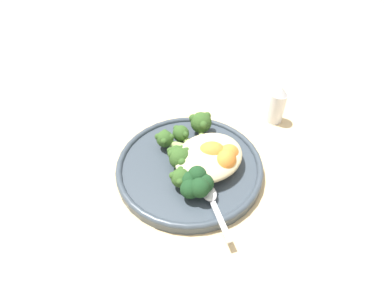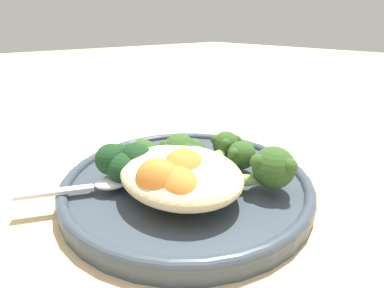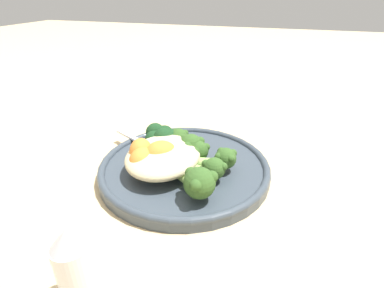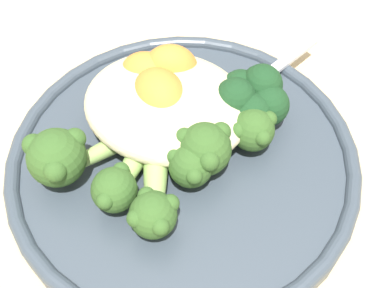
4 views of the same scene
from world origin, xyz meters
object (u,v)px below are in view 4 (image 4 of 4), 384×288
object	(u,v)px
broccoli_stalk_1	(130,164)
sweet_potato_chunk_0	(171,70)
broccoli_stalk_0	(69,153)
spoon	(257,81)
broccoli_stalk_2	(154,188)
broccoli_stalk_4	(196,144)
broccoli_stalk_3	(184,156)
sweet_potato_chunk_3	(148,76)
broccoli_stalk_5	(228,127)
sweet_potato_chunk_2	(170,101)
plate	(183,161)
quinoa_mound	(167,106)
sweet_potato_chunk_1	(160,98)
kale_tuft	(252,98)

from	to	relation	value
broccoli_stalk_1	sweet_potato_chunk_0	world-z (taller)	sweet_potato_chunk_0
broccoli_stalk_0	spoon	bearing A→B (deg)	177.53
broccoli_stalk_2	broccoli_stalk_4	world-z (taller)	broccoli_stalk_4
broccoli_stalk_4	sweet_potato_chunk_0	xyz separation A→B (m)	(-0.04, 0.06, 0.01)
broccoli_stalk_3	sweet_potato_chunk_3	distance (m)	0.08
broccoli_stalk_0	broccoli_stalk_2	distance (m)	0.07
spoon	broccoli_stalk_1	bearing A→B (deg)	178.47
broccoli_stalk_4	spoon	world-z (taller)	broccoli_stalk_4
spoon	sweet_potato_chunk_0	bearing A→B (deg)	140.74
broccoli_stalk_5	sweet_potato_chunk_2	bearing A→B (deg)	162.57
sweet_potato_chunk_2	broccoli_stalk_3	bearing A→B (deg)	-58.41
broccoli_stalk_0	broccoli_stalk_1	size ratio (longest dim) A/B	0.85
plate	broccoli_stalk_5	bearing A→B (deg)	42.04
plate	broccoli_stalk_4	bearing A→B (deg)	-2.95
quinoa_mound	broccoli_stalk_3	distance (m)	0.05
broccoli_stalk_2	broccoli_stalk_3	distance (m)	0.03
broccoli_stalk_2	sweet_potato_chunk_1	xyz separation A→B (m)	(-0.02, 0.07, 0.01)
broccoli_stalk_4	sweet_potato_chunk_0	world-z (taller)	sweet_potato_chunk_0
sweet_potato_chunk_0	kale_tuft	xyz separation A→B (m)	(0.07, -0.00, -0.00)
broccoli_stalk_0	sweet_potato_chunk_1	bearing A→B (deg)	-175.46
broccoli_stalk_1	sweet_potato_chunk_3	world-z (taller)	sweet_potato_chunk_3
broccoli_stalk_3	kale_tuft	distance (m)	0.07
sweet_potato_chunk_1	spoon	distance (m)	0.09
broccoli_stalk_4	kale_tuft	world-z (taller)	same
plate	quinoa_mound	size ratio (longest dim) A/B	2.08
broccoli_stalk_3	sweet_potato_chunk_0	bearing A→B (deg)	160.46
broccoli_stalk_4	sweet_potato_chunk_1	world-z (taller)	sweet_potato_chunk_1
plate	kale_tuft	distance (m)	0.07
broccoli_stalk_5	sweet_potato_chunk_3	size ratio (longest dim) A/B	2.37
broccoli_stalk_4	kale_tuft	distance (m)	0.06
kale_tuft	broccoli_stalk_2	bearing A→B (deg)	-112.97
broccoli_stalk_2	sweet_potato_chunk_3	world-z (taller)	sweet_potato_chunk_3
quinoa_mound	sweet_potato_chunk_0	bearing A→B (deg)	105.86
broccoli_stalk_5	sweet_potato_chunk_3	world-z (taller)	sweet_potato_chunk_3
broccoli_stalk_0	sweet_potato_chunk_2	world-z (taller)	broccoli_stalk_0
sweet_potato_chunk_3	kale_tuft	distance (m)	0.09
quinoa_mound	sweet_potato_chunk_0	size ratio (longest dim) A/B	2.82
plate	sweet_potato_chunk_2	xyz separation A→B (m)	(-0.02, 0.03, 0.02)
quinoa_mound	broccoli_stalk_1	world-z (taller)	quinoa_mound
broccoli_stalk_1	kale_tuft	size ratio (longest dim) A/B	2.18
spoon	broccoli_stalk_0	bearing A→B (deg)	166.89
broccoli_stalk_1	broccoli_stalk_5	world-z (taller)	same
sweet_potato_chunk_0	sweet_potato_chunk_1	size ratio (longest dim) A/B	0.88
plate	spoon	bearing A→B (deg)	69.20
sweet_potato_chunk_0	sweet_potato_chunk_2	size ratio (longest dim) A/B	0.82
plate	broccoli_stalk_4	xyz separation A→B (m)	(0.01, -0.00, 0.03)
kale_tuft	broccoli_stalk_5	bearing A→B (deg)	-107.74
plate	sweet_potato_chunk_2	distance (m)	0.05
sweet_potato_chunk_2	sweet_potato_chunk_3	distance (m)	0.03
kale_tuft	broccoli_stalk_1	bearing A→B (deg)	-127.81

